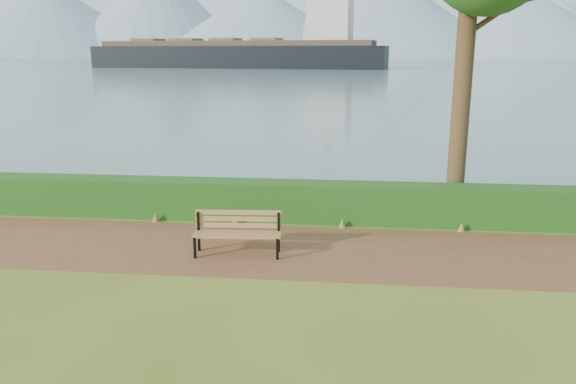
# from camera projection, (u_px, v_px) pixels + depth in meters

# --- Properties ---
(ground) EXTENTS (140.00, 140.00, 0.00)m
(ground) POSITION_uv_depth(u_px,v_px,m) (267.00, 254.00, 12.19)
(ground) COLOR #4D621C
(ground) RESTS_ON ground
(path) EXTENTS (40.00, 3.40, 0.01)m
(path) POSITION_uv_depth(u_px,v_px,m) (269.00, 249.00, 12.48)
(path) COLOR brown
(path) RESTS_ON ground
(hedge) EXTENTS (32.00, 0.85, 1.00)m
(hedge) POSITION_uv_depth(u_px,v_px,m) (281.00, 201.00, 14.58)
(hedge) COLOR #134313
(hedge) RESTS_ON ground
(water) EXTENTS (700.00, 510.00, 0.00)m
(water) POSITION_uv_depth(u_px,v_px,m) (345.00, 60.00, 262.91)
(water) COLOR slate
(water) RESTS_ON ground
(mountains) EXTENTS (585.00, 190.00, 70.00)m
(mountains) POSITION_uv_depth(u_px,v_px,m) (334.00, 17.00, 397.92)
(mountains) COLOR #7A91A3
(mountains) RESTS_ON ground
(bench) EXTENTS (1.91, 0.67, 0.94)m
(bench) POSITION_uv_depth(u_px,v_px,m) (238.00, 230.00, 12.09)
(bench) COLOR black
(bench) RESTS_ON ground
(cargo_ship) EXTENTS (77.03, 23.53, 23.10)m
(cargo_ship) POSITION_uv_depth(u_px,v_px,m) (246.00, 54.00, 141.97)
(cargo_ship) COLOR black
(cargo_ship) RESTS_ON ground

